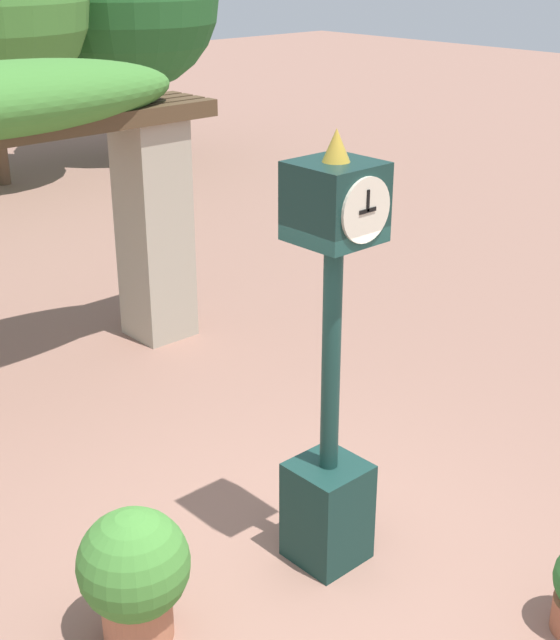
% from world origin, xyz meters
% --- Properties ---
extents(ground_plane, '(60.00, 60.00, 0.00)m').
position_xyz_m(ground_plane, '(0.00, 0.00, 0.00)').
color(ground_plane, '#8E6656').
extents(pedestal_clock, '(0.49, 0.54, 3.09)m').
position_xyz_m(pedestal_clock, '(0.21, -0.04, 1.37)').
color(pedestal_clock, '#14332D').
rests_on(pedestal_clock, ground).
extents(pergola, '(4.53, 1.23, 3.13)m').
position_xyz_m(pergola, '(0.00, 4.07, 2.23)').
color(pergola, '#A89E89').
rests_on(pergola, ground).
extents(potted_plant_near_right, '(0.71, 0.71, 0.92)m').
position_xyz_m(potted_plant_near_right, '(-1.25, 0.20, 0.50)').
color(potted_plant_near_right, '#B26B4C').
rests_on(potted_plant_near_right, ground).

